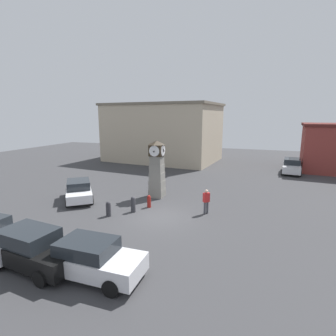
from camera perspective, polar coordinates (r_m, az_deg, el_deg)
ground_plane at (r=16.80m, az=-1.93°, el=-10.54°), size 74.84×74.84×0.00m
clock_tower at (r=20.22m, az=-2.42°, el=-0.38°), size 1.26×1.32×4.41m
bollard_near_tower at (r=17.12m, az=-12.84°, el=-8.63°), size 0.32×0.32×0.98m
bollard_mid_row at (r=17.53m, az=-7.60°, el=-7.81°), size 0.31×0.31×1.06m
bollard_far_row at (r=18.32m, az=-4.15°, el=-7.21°), size 0.27×0.27×0.87m
car_near_tower at (r=12.70m, az=-27.26°, el=-15.33°), size 4.24×2.14×1.64m
car_by_building at (r=11.23m, az=-16.09°, el=-18.40°), size 3.93×1.90×1.50m
car_far_lot at (r=32.06m, az=25.37°, el=0.42°), size 2.25×4.65×1.59m
car_end_of_row at (r=20.83m, az=-18.84°, el=-4.63°), size 3.85×4.15×1.47m
pedestrian_near_bench at (r=17.15m, az=8.33°, el=-6.91°), size 0.45×0.45×1.62m
warehouse_blue_far at (r=37.29m, az=-1.10°, el=7.78°), size 15.99×11.39×7.91m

